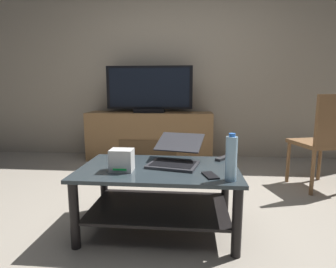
{
  "coord_description": "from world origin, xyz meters",
  "views": [
    {
      "loc": [
        0.19,
        -1.83,
        0.98
      ],
      "look_at": [
        -0.01,
        0.44,
        0.61
      ],
      "focal_mm": 28.59,
      "sensor_mm": 36.0,
      "label": 1
    }
  ],
  "objects_px": {
    "coffee_table": "(159,187)",
    "dining_chair": "(325,138)",
    "media_cabinet": "(150,136)",
    "television": "(149,90)",
    "cell_phone": "(210,175)",
    "tv_remote": "(122,161)",
    "soundbar_remote": "(223,158)",
    "water_bottle_near": "(231,158)",
    "router_box": "(122,160)",
    "laptop": "(176,155)"
  },
  "relations": [
    {
      "from": "dining_chair",
      "to": "soundbar_remote",
      "type": "bearing_deg",
      "value": -148.32
    },
    {
      "from": "laptop",
      "to": "soundbar_remote",
      "type": "distance_m",
      "value": 0.39
    },
    {
      "from": "cell_phone",
      "to": "tv_remote",
      "type": "height_order",
      "value": "tv_remote"
    },
    {
      "from": "laptop",
      "to": "cell_phone",
      "type": "distance_m",
      "value": 0.36
    },
    {
      "from": "coffee_table",
      "to": "laptop",
      "type": "height_order",
      "value": "laptop"
    },
    {
      "from": "dining_chair",
      "to": "cell_phone",
      "type": "xyz_separation_m",
      "value": [
        -1.17,
        -1.06,
        -0.07
      ]
    },
    {
      "from": "media_cabinet",
      "to": "dining_chair",
      "type": "bearing_deg",
      "value": -28.93
    },
    {
      "from": "soundbar_remote",
      "to": "television",
      "type": "bearing_deg",
      "value": 153.97
    },
    {
      "from": "television",
      "to": "laptop",
      "type": "relative_size",
      "value": 2.43
    },
    {
      "from": "dining_chair",
      "to": "soundbar_remote",
      "type": "distance_m",
      "value": 1.24
    },
    {
      "from": "coffee_table",
      "to": "media_cabinet",
      "type": "bearing_deg",
      "value": 100.77
    },
    {
      "from": "laptop",
      "to": "cell_phone",
      "type": "xyz_separation_m",
      "value": [
        0.23,
        -0.27,
        -0.06
      ]
    },
    {
      "from": "media_cabinet",
      "to": "water_bottle_near",
      "type": "xyz_separation_m",
      "value": [
        0.82,
        -2.17,
        0.25
      ]
    },
    {
      "from": "media_cabinet",
      "to": "dining_chair",
      "type": "height_order",
      "value": "dining_chair"
    },
    {
      "from": "television",
      "to": "water_bottle_near",
      "type": "xyz_separation_m",
      "value": [
        0.82,
        -2.15,
        -0.39
      ]
    },
    {
      "from": "media_cabinet",
      "to": "soundbar_remote",
      "type": "xyz_separation_m",
      "value": [
        0.83,
        -1.69,
        0.13
      ]
    },
    {
      "from": "dining_chair",
      "to": "laptop",
      "type": "relative_size",
      "value": 1.93
    },
    {
      "from": "television",
      "to": "laptop",
      "type": "distance_m",
      "value": 1.93
    },
    {
      "from": "water_bottle_near",
      "to": "tv_remote",
      "type": "height_order",
      "value": "water_bottle_near"
    },
    {
      "from": "coffee_table",
      "to": "soundbar_remote",
      "type": "distance_m",
      "value": 0.55
    },
    {
      "from": "television",
      "to": "router_box",
      "type": "height_order",
      "value": "television"
    },
    {
      "from": "coffee_table",
      "to": "laptop",
      "type": "bearing_deg",
      "value": 42.99
    },
    {
      "from": "tv_remote",
      "to": "soundbar_remote",
      "type": "relative_size",
      "value": 1.0
    },
    {
      "from": "router_box",
      "to": "tv_remote",
      "type": "height_order",
      "value": "router_box"
    },
    {
      "from": "router_box",
      "to": "cell_phone",
      "type": "distance_m",
      "value": 0.58
    },
    {
      "from": "dining_chair",
      "to": "water_bottle_near",
      "type": "bearing_deg",
      "value": -133.11
    },
    {
      "from": "dining_chair",
      "to": "coffee_table",
      "type": "bearing_deg",
      "value": -149.43
    },
    {
      "from": "dining_chair",
      "to": "water_bottle_near",
      "type": "height_order",
      "value": "dining_chair"
    },
    {
      "from": "media_cabinet",
      "to": "water_bottle_near",
      "type": "bearing_deg",
      "value": -69.29
    },
    {
      "from": "tv_remote",
      "to": "coffee_table",
      "type": "bearing_deg",
      "value": 21.83
    },
    {
      "from": "television",
      "to": "soundbar_remote",
      "type": "distance_m",
      "value": 1.93
    },
    {
      "from": "laptop",
      "to": "soundbar_remote",
      "type": "relative_size",
      "value": 3.07
    },
    {
      "from": "coffee_table",
      "to": "tv_remote",
      "type": "height_order",
      "value": "tv_remote"
    },
    {
      "from": "router_box",
      "to": "cell_phone",
      "type": "xyz_separation_m",
      "value": [
        0.57,
        -0.06,
        -0.07
      ]
    },
    {
      "from": "laptop",
      "to": "water_bottle_near",
      "type": "height_order",
      "value": "water_bottle_near"
    },
    {
      "from": "coffee_table",
      "to": "soundbar_remote",
      "type": "relative_size",
      "value": 6.79
    },
    {
      "from": "cell_phone",
      "to": "tv_remote",
      "type": "xyz_separation_m",
      "value": [
        -0.62,
        0.25,
        0.01
      ]
    },
    {
      "from": "coffee_table",
      "to": "tv_remote",
      "type": "bearing_deg",
      "value": 163.59
    },
    {
      "from": "soundbar_remote",
      "to": "cell_phone",
      "type": "bearing_deg",
      "value": -69.2
    },
    {
      "from": "coffee_table",
      "to": "dining_chair",
      "type": "relative_size",
      "value": 1.15
    },
    {
      "from": "cell_phone",
      "to": "tv_remote",
      "type": "distance_m",
      "value": 0.67
    },
    {
      "from": "dining_chair",
      "to": "tv_remote",
      "type": "bearing_deg",
      "value": -155.72
    },
    {
      "from": "cell_phone",
      "to": "water_bottle_near",
      "type": "bearing_deg",
      "value": -48.36
    },
    {
      "from": "media_cabinet",
      "to": "soundbar_remote",
      "type": "height_order",
      "value": "media_cabinet"
    },
    {
      "from": "coffee_table",
      "to": "media_cabinet",
      "type": "height_order",
      "value": "media_cabinet"
    },
    {
      "from": "media_cabinet",
      "to": "television",
      "type": "relative_size",
      "value": 1.47
    },
    {
      "from": "television",
      "to": "cell_phone",
      "type": "xyz_separation_m",
      "value": [
        0.71,
        -2.08,
        -0.52
      ]
    },
    {
      "from": "cell_phone",
      "to": "soundbar_remote",
      "type": "relative_size",
      "value": 0.88
    },
    {
      "from": "media_cabinet",
      "to": "laptop",
      "type": "xyz_separation_m",
      "value": [
        0.48,
        -1.83,
        0.18
      ]
    },
    {
      "from": "coffee_table",
      "to": "media_cabinet",
      "type": "relative_size",
      "value": 0.62
    }
  ]
}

